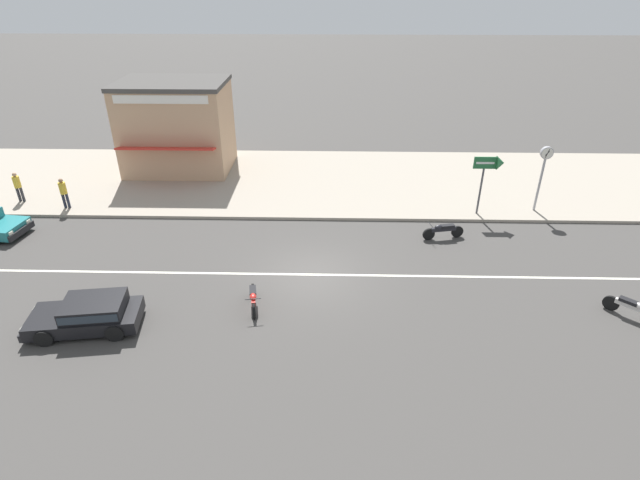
% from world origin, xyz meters
% --- Properties ---
extents(ground_plane, '(160.00, 160.00, 0.00)m').
position_xyz_m(ground_plane, '(0.00, 0.00, 0.00)').
color(ground_plane, '#423F3D').
extents(lane_centre_stripe, '(50.40, 0.14, 0.01)m').
position_xyz_m(lane_centre_stripe, '(0.00, 0.00, 0.00)').
color(lane_centre_stripe, silver).
rests_on(lane_centre_stripe, ground).
extents(kerb_strip, '(68.00, 10.00, 0.15)m').
position_xyz_m(kerb_strip, '(0.00, 9.91, 0.07)').
color(kerb_strip, '#9E9384').
rests_on(kerb_strip, ground).
extents(hatchback_black_0, '(3.93, 2.17, 1.10)m').
position_xyz_m(hatchback_black_0, '(-7.54, -3.54, 0.59)').
color(hatchback_black_0, black).
rests_on(hatchback_black_0, ground).
extents(motorcycle_0, '(0.58, 1.80, 0.80)m').
position_xyz_m(motorcycle_0, '(-2.08, -2.26, 0.42)').
color(motorcycle_0, black).
rests_on(motorcycle_0, ground).
extents(motorcycle_1, '(1.93, 0.66, 0.80)m').
position_xyz_m(motorcycle_1, '(5.85, 3.21, 0.42)').
color(motorcycle_1, black).
rests_on(motorcycle_1, ground).
extents(motorcycle_2, '(1.43, 1.36, 0.80)m').
position_xyz_m(motorcycle_2, '(11.41, -2.53, 0.42)').
color(motorcycle_2, black).
rests_on(motorcycle_2, ground).
extents(street_clock, '(0.60, 0.22, 3.32)m').
position_xyz_m(street_clock, '(11.00, 6.08, 2.59)').
color(street_clock, '#9E9EA3').
rests_on(street_clock, kerb_strip).
extents(arrow_signboard, '(1.44, 0.64, 2.99)m').
position_xyz_m(arrow_signboard, '(8.51, 5.59, 2.65)').
color(arrow_signboard, '#4C4C51').
rests_on(arrow_signboard, kerb_strip).
extents(pedestrian_near_clock, '(0.34, 0.34, 1.60)m').
position_xyz_m(pedestrian_near_clock, '(-12.76, 5.74, 1.08)').
color(pedestrian_near_clock, '#232838').
rests_on(pedestrian_near_clock, kerb_strip).
extents(pedestrian_mid_kerb, '(0.34, 0.34, 1.60)m').
position_xyz_m(pedestrian_mid_kerb, '(-15.51, 6.48, 1.08)').
color(pedestrian_mid_kerb, '#333338').
rests_on(pedestrian_mid_kerb, kerb_strip).
extents(shopfront_corner_warung, '(6.11, 5.12, 5.18)m').
position_xyz_m(shopfront_corner_warung, '(-8.40, 11.59, 2.74)').
color(shopfront_corner_warung, tan).
rests_on(shopfront_corner_warung, kerb_strip).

